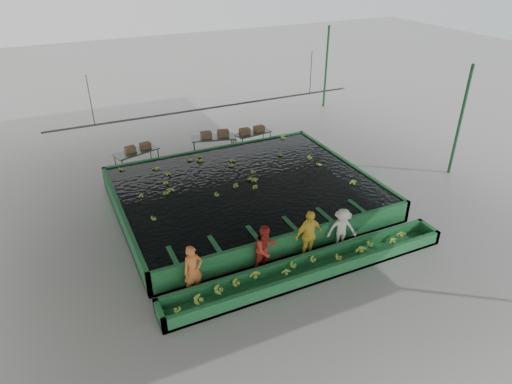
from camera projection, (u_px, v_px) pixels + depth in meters
name	position (u px, v px, depth m)	size (l,w,h in m)	color
ground	(262.00, 220.00, 17.58)	(80.00, 80.00, 0.00)	gray
shed_roof	(262.00, 94.00, 15.16)	(20.00, 22.00, 0.04)	#959595
shed_posts	(262.00, 162.00, 16.37)	(20.00, 22.00, 5.00)	#235B33
flotation_tank	(245.00, 193.00, 18.55)	(10.00, 8.00, 0.90)	#1F6432
tank_water	(245.00, 184.00, 18.36)	(9.70, 7.70, 0.00)	black
sorting_trough	(311.00, 268.00, 14.62)	(10.00, 1.00, 0.50)	#1F6432
cableway_rail	(212.00, 108.00, 20.08)	(0.08, 0.08, 14.00)	#59605B
rail_hanger_left	(90.00, 101.00, 17.72)	(0.04, 0.04, 2.00)	#59605B
rail_hanger_right	(311.00, 73.00, 21.47)	(0.04, 0.04, 2.00)	#59605B
worker_a	(193.00, 271.00, 13.60)	(0.61, 0.40, 1.68)	orange
worker_b	(266.00, 249.00, 14.49)	(0.84, 0.65, 1.72)	#AE2A1E
worker_c	(309.00, 235.00, 15.06)	(1.09, 0.45, 1.85)	yellow
worker_d	(342.00, 229.00, 15.63)	(1.01, 0.58, 1.57)	silver
packing_table_left	(137.00, 160.00, 21.27)	(2.05, 0.82, 0.93)	#59605B
packing_table_mid	(214.00, 146.00, 22.69)	(2.14, 0.85, 0.97)	#59605B
packing_table_right	(253.00, 140.00, 23.52)	(1.87, 0.75, 0.85)	#59605B
box_stack_left	(138.00, 150.00, 21.15)	(1.20, 0.33, 0.26)	brown
box_stack_mid	(215.00, 137.00, 22.46)	(1.38, 0.38, 0.30)	brown
box_stack_right	(252.00, 133.00, 23.28)	(1.33, 0.37, 0.29)	brown
floating_bananas	(237.00, 176.00, 18.99)	(9.23, 6.29, 0.13)	#88B23B
trough_bananas	(311.00, 265.00, 14.55)	(8.43, 0.56, 0.11)	#88B23B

